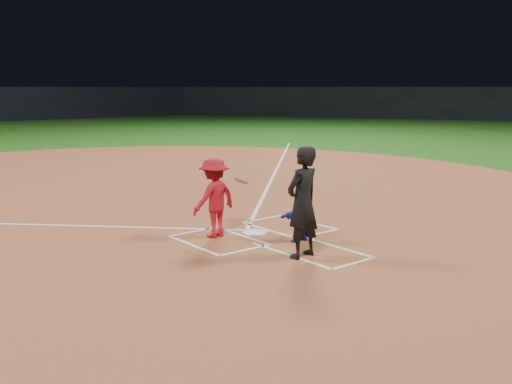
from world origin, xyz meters
TOP-DOWN VIEW (x-y plane):
  - ground at (0.00, 0.00)m, footprint 120.00×120.00m
  - home_plate_dirt at (0.00, 6.00)m, footprint 28.00×28.00m
  - stadium_wall_right at (42.00, 24.00)m, footprint 31.04×52.56m
  - home_plate at (0.00, 0.00)m, footprint 0.60×0.60m
  - catcher at (0.29, -1.09)m, footprint 1.01×0.47m
  - umpire at (-0.44, -1.92)m, footprint 0.81×0.59m
  - chalk_markings at (0.00, 5.29)m, footprint 28.35×17.32m
  - batter_at_plate at (-0.85, 0.30)m, footprint 1.54×0.80m

SIDE VIEW (x-z plane):
  - ground at x=0.00m, z-range 0.00..0.00m
  - home_plate_dirt at x=0.00m, z-range 0.00..0.01m
  - chalk_markings at x=0.00m, z-range 0.01..0.02m
  - home_plate at x=0.00m, z-range 0.01..0.03m
  - catcher at x=0.29m, z-range 0.01..1.05m
  - batter_at_plate at x=-0.85m, z-range 0.01..1.68m
  - umpire at x=-0.44m, z-range 0.01..2.07m
  - stadium_wall_right at x=42.00m, z-range 0.00..3.20m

